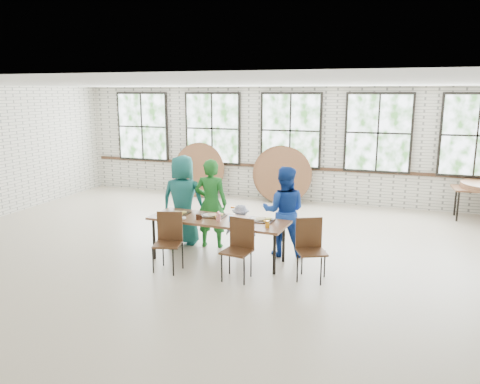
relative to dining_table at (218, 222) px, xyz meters
name	(u,v)px	position (x,y,z in m)	size (l,w,h in m)	color
room	(290,132)	(0.11, 4.87, 1.14)	(12.00, 12.00, 12.00)	#BAAC93
dining_table	(218,222)	(0.00, 0.00, 0.00)	(2.45, 0.95, 0.74)	brown
chair_near_left	(169,236)	(-0.61, -0.63, -0.13)	(0.50, 0.49, 0.95)	#462A17
chair_near_right	(239,243)	(0.59, -0.60, -0.13)	(0.47, 0.46, 0.95)	#462A17
chair_spare	(310,243)	(1.64, -0.25, -0.13)	(0.56, 0.55, 0.95)	#462A17
adult_teal	(183,200)	(-0.97, 0.65, 0.17)	(0.84, 0.54, 1.71)	#1C6D5F
adult_green	(211,203)	(-0.40, 0.65, 0.14)	(0.61, 0.40, 1.67)	#1B6522
toddler	(241,228)	(0.18, 0.65, -0.26)	(0.55, 0.32, 0.85)	#151A43
adult_blue	(284,211)	(0.99, 0.65, 0.11)	(0.78, 0.61, 1.60)	#153A99
tabletop_clutter	(222,218)	(0.08, -0.02, 0.08)	(2.02, 0.60, 0.11)	black
round_tops_leaning	(239,172)	(-1.24, 4.62, 0.05)	(3.96, 0.45, 1.49)	brown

